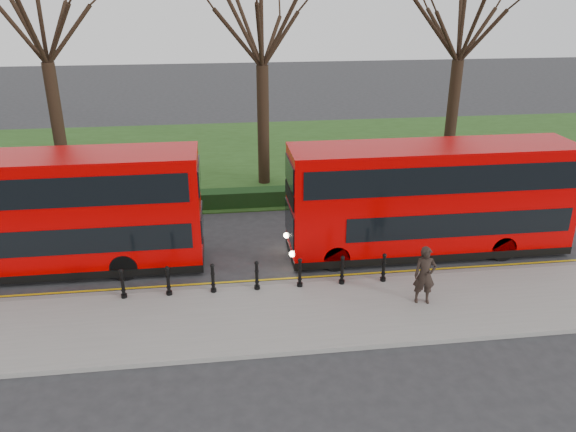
{
  "coord_description": "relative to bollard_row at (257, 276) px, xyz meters",
  "views": [
    {
      "loc": [
        -0.38,
        -18.01,
        9.7
      ],
      "look_at": [
        2.03,
        0.5,
        2.0
      ],
      "focal_mm": 35.0,
      "sensor_mm": 36.0,
      "label": 1
    }
  ],
  "objects": [
    {
      "name": "yellow_line_inner",
      "position": [
        -0.73,
        0.85,
        -0.64
      ],
      "size": [
        60.0,
        0.1,
        0.01
      ],
      "primitive_type": "cube",
      "color": "yellow",
      "rests_on": "ground"
    },
    {
      "name": "kerb",
      "position": [
        -0.73,
        0.35,
        -0.58
      ],
      "size": [
        60.0,
        0.25,
        0.16
      ],
      "primitive_type": "cube",
      "color": "slate",
      "rests_on": "ground"
    },
    {
      "name": "bus_rear",
      "position": [
        6.79,
        2.34,
        1.51
      ],
      "size": [
        10.76,
        2.47,
        4.28
      ],
      "color": "#B40000",
      "rests_on": "ground"
    },
    {
      "name": "tree_mid",
      "position": [
        1.27,
        11.35,
        7.39
      ],
      "size": [
        7.08,
        7.08,
        11.07
      ],
      "color": "black",
      "rests_on": "ground"
    },
    {
      "name": "hedge",
      "position": [
        -0.73,
        8.15,
        -0.25
      ],
      "size": [
        60.0,
        0.9,
        0.8
      ],
      "primitive_type": "cube",
      "color": "black",
      "rests_on": "ground"
    },
    {
      "name": "pavement",
      "position": [
        -0.73,
        -1.65,
        -0.58
      ],
      "size": [
        60.0,
        4.0,
        0.15
      ],
      "primitive_type": "cube",
      "color": "gray",
      "rests_on": "ground"
    },
    {
      "name": "tree_right",
      "position": [
        11.27,
        11.35,
        7.51
      ],
      "size": [
        7.18,
        7.18,
        11.23
      ],
      "color": "black",
      "rests_on": "ground"
    },
    {
      "name": "bollard_row",
      "position": [
        0.0,
        0.0,
        0.0
      ],
      "size": [
        8.95,
        0.15,
        1.0
      ],
      "color": "black",
      "rests_on": "pavement"
    },
    {
      "name": "tree_left",
      "position": [
        -8.73,
        11.35,
        7.79
      ],
      "size": [
        7.43,
        7.43,
        11.61
      ],
      "color": "black",
      "rests_on": "ground"
    },
    {
      "name": "ground",
      "position": [
        -0.73,
        1.35,
        -0.65
      ],
      "size": [
        120.0,
        120.0,
        0.0
      ],
      "primitive_type": "plane",
      "color": "#28282B",
      "rests_on": "ground"
    },
    {
      "name": "grass_verge",
      "position": [
        -0.73,
        16.35,
        -0.62
      ],
      "size": [
        60.0,
        18.0,
        0.06
      ],
      "primitive_type": "cube",
      "color": "#254517",
      "rests_on": "ground"
    },
    {
      "name": "pedestrian",
      "position": [
        5.27,
        -1.53,
        0.47
      ],
      "size": [
        0.77,
        0.57,
        1.94
      ],
      "primitive_type": "imported",
      "rotation": [
        0.0,
        0.0,
        -0.16
      ],
      "color": "black",
      "rests_on": "pavement"
    },
    {
      "name": "yellow_line_outer",
      "position": [
        -0.73,
        0.65,
        -0.64
      ],
      "size": [
        60.0,
        0.1,
        0.01
      ],
      "primitive_type": "cube",
      "color": "yellow",
      "rests_on": "ground"
    },
    {
      "name": "bus_lead",
      "position": [
        -7.25,
        2.64,
        1.54
      ],
      "size": [
        10.9,
        2.5,
        4.34
      ],
      "color": "#B40000",
      "rests_on": "ground"
    }
  ]
}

